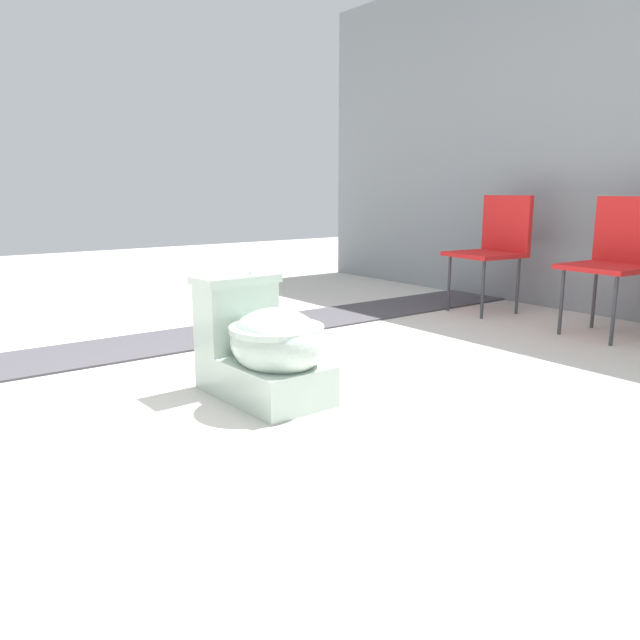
{
  "coord_description": "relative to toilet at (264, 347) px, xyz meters",
  "views": [
    {
      "loc": [
        2.25,
        -1.3,
        0.87
      ],
      "look_at": [
        0.06,
        0.34,
        0.3
      ],
      "focal_mm": 35.0,
      "sensor_mm": 36.0,
      "label": 1
    }
  ],
  "objects": [
    {
      "name": "gravel_strip",
      "position": [
        -1.17,
        0.46,
        -0.21
      ],
      "size": [
        0.56,
        8.0,
        0.01
      ],
      "primitive_type": "cube",
      "color": "#423F44",
      "rests_on": "ground"
    },
    {
      "name": "folding_chair_left",
      "position": [
        -0.66,
        2.37,
        0.29
      ],
      "size": [
        0.49,
        0.49,
        0.83
      ],
      "rotation": [
        0.0,
        0.0,
        -1.68
      ],
      "color": "red",
      "rests_on": "ground"
    },
    {
      "name": "toilet",
      "position": [
        0.0,
        0.0,
        0.0
      ],
      "size": [
        0.65,
        0.41,
        0.52
      ],
      "rotation": [
        0.0,
        0.0,
        0.04
      ],
      "color": "#B2C6B7",
      "rests_on": "ground"
    },
    {
      "name": "ground_plane",
      "position": [
        -0.06,
        -0.04,
        -0.22
      ],
      "size": [
        14.0,
        14.0,
        0.0
      ],
      "primitive_type": "plane",
      "color": "beige"
    },
    {
      "name": "folding_chair_middle",
      "position": [
        0.26,
        2.34,
        0.29
      ],
      "size": [
        0.46,
        0.46,
        0.83
      ],
      "rotation": [
        0.0,
        0.0,
        -1.62
      ],
      "color": "red",
      "rests_on": "ground"
    }
  ]
}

